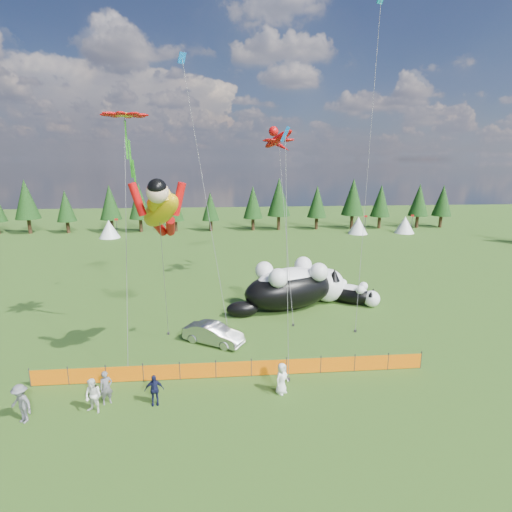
% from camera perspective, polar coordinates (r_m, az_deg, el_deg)
% --- Properties ---
extents(ground, '(160.00, 160.00, 0.00)m').
position_cam_1_polar(ground, '(26.27, -3.43, -13.57)').
color(ground, '#153509').
rests_on(ground, ground).
extents(safety_fence, '(22.06, 0.06, 1.10)m').
position_cam_1_polar(safety_fence, '(23.39, -3.22, -15.82)').
color(safety_fence, '#262626').
rests_on(safety_fence, ground).
extents(tree_line, '(90.00, 4.00, 8.00)m').
position_cam_1_polar(tree_line, '(68.84, -4.62, 6.92)').
color(tree_line, black).
rests_on(tree_line, ground).
extents(festival_tents, '(50.00, 3.20, 2.80)m').
position_cam_1_polar(festival_tents, '(65.28, 5.20, 4.24)').
color(festival_tents, white).
rests_on(festival_tents, ground).
extents(cat_large, '(10.37, 6.45, 3.90)m').
position_cam_1_polar(cat_large, '(33.14, 5.58, -4.26)').
color(cat_large, black).
rests_on(cat_large, ground).
extents(cat_small, '(4.59, 3.63, 1.86)m').
position_cam_1_polar(cat_small, '(35.09, 13.69, -5.23)').
color(cat_small, black).
rests_on(cat_small, ground).
extents(car, '(4.29, 3.33, 1.36)m').
position_cam_1_polar(car, '(27.25, -6.10, -10.99)').
color(car, '#A2A2A6').
rests_on(car, ground).
extents(spectator_a, '(0.76, 0.66, 1.75)m').
position_cam_1_polar(spectator_a, '(22.33, -20.62, -17.20)').
color(spectator_a, slate).
rests_on(spectator_a, ground).
extents(spectator_b, '(0.99, 0.80, 1.77)m').
position_cam_1_polar(spectator_b, '(21.86, -22.24, -18.03)').
color(spectator_b, white).
rests_on(spectator_b, ground).
extents(spectator_c, '(1.00, 0.60, 1.62)m').
position_cam_1_polar(spectator_c, '(21.60, -14.34, -18.04)').
color(spectator_c, '#151839').
rests_on(spectator_c, ground).
extents(spectator_d, '(1.40, 1.16, 1.92)m').
position_cam_1_polar(spectator_d, '(22.56, -30.55, -17.72)').
color(spectator_d, slate).
rests_on(spectator_d, ground).
extents(spectator_e, '(0.98, 0.95, 1.70)m').
position_cam_1_polar(spectator_e, '(21.86, 3.69, -17.06)').
color(spectator_e, white).
rests_on(spectator_e, ground).
extents(superhero_kite, '(5.80, 7.64, 11.84)m').
position_cam_1_polar(superhero_kite, '(22.25, -13.50, 6.32)').
color(superhero_kite, gold).
rests_on(superhero_kite, ground).
extents(gecko_kite, '(5.31, 13.88, 17.32)m').
position_cam_1_polar(gecko_kite, '(38.19, 3.18, 16.32)').
color(gecko_kite, red).
rests_on(gecko_kite, ground).
extents(flower_kite, '(3.73, 6.75, 15.20)m').
position_cam_1_polar(flower_kite, '(26.28, -18.27, 18.21)').
color(flower_kite, red).
rests_on(flower_kite, ground).
extents(diamond_kite_a, '(3.40, 6.22, 19.85)m').
position_cam_1_polar(diamond_kite_a, '(30.23, -10.13, 24.06)').
color(diamond_kite_a, blue).
rests_on(diamond_kite_a, ground).
extents(diamond_kite_b, '(3.55, 7.48, 25.04)m').
position_cam_1_polar(diamond_kite_b, '(36.08, 17.27, 29.90)').
color(diamond_kite_b, '#0B7C8A').
rests_on(diamond_kite_b, ground).
extents(diamond_kite_c, '(0.58, 1.72, 14.03)m').
position_cam_1_polar(diamond_kite_c, '(21.04, 4.23, 15.60)').
color(diamond_kite_c, blue).
rests_on(diamond_kite_c, ground).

